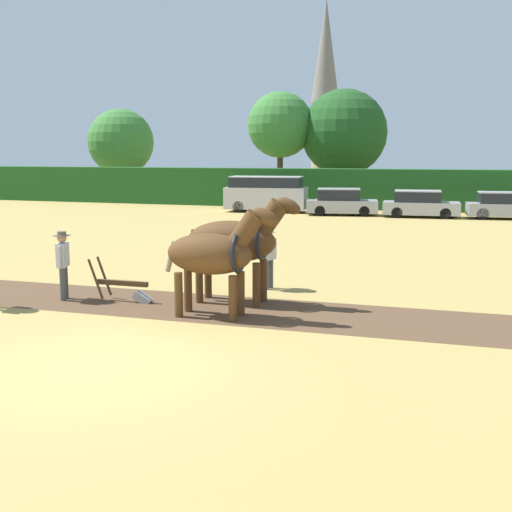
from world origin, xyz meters
name	(u,v)px	position (x,y,z in m)	size (l,w,h in m)	color
ground_plane	(99,366)	(0.00, 0.00, 0.00)	(240.00, 240.00, 0.00)	#A88E4C
plowed_furrow_strip	(99,299)	(-2.74, 4.31, 0.00)	(21.12, 2.68, 0.01)	brown
hedgerow	(380,189)	(0.00, 32.93, 1.29)	(64.14, 1.99, 2.58)	#1E511E
tree_far_left	(121,142)	(-22.94, 39.70, 4.55)	(5.57, 5.57, 7.35)	brown
tree_left	(280,125)	(-8.20, 37.69, 5.66)	(4.89, 4.89, 8.13)	#4C3823
tree_center_left	(344,133)	(-3.67, 39.19, 5.11)	(6.41, 6.41, 8.32)	brown
church_spire	(325,89)	(-10.48, 62.40, 10.61)	(3.12, 3.12, 20.27)	gray
draft_horse_lead_left	(214,254)	(0.57, 3.69, 1.39)	(2.66, 0.99, 2.48)	#513319
draft_horse_lead_right	(236,241)	(0.53, 5.10, 1.48)	(2.92, 1.09, 2.61)	#513319
plow	(127,289)	(-1.97, 4.33, 0.32)	(1.59, 0.47, 1.13)	#4C331E
farmer_at_plow	(63,260)	(-3.54, 4.04, 0.98)	(0.42, 0.62, 1.67)	#4C4C4C
farmer_beside_team	(268,254)	(0.77, 6.86, 0.92)	(0.40, 0.60, 1.60)	#4C4C4C
parked_van	(266,194)	(-6.37, 28.69, 1.12)	(5.14, 2.50, 2.18)	#BCBCC1
parked_car_left	(341,202)	(-1.58, 28.07, 0.74)	(4.33, 2.56, 1.55)	#9E9EA8
parked_car_center_left	(420,204)	(2.89, 28.24, 0.72)	(4.34, 2.22, 1.51)	#A8A8B2
parked_car_center	(503,206)	(7.29, 28.69, 0.71)	(4.09, 2.24, 1.48)	#9E9EA8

